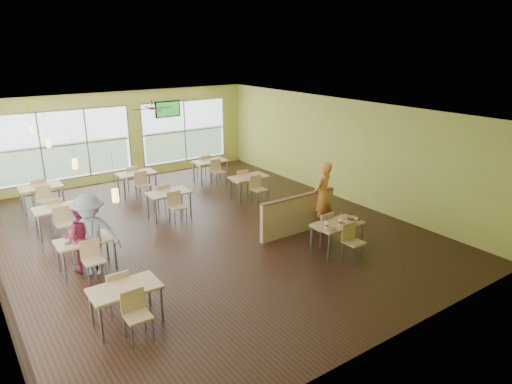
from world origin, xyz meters
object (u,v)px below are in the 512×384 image
food_basket (352,218)px  half_wall_divider (298,214)px  man_plaid (322,195)px  main_table (337,228)px

food_basket → half_wall_divider: bearing=107.8°
man_plaid → food_basket: (-0.28, -1.35, -0.14)m
main_table → man_plaid: (0.75, 1.34, 0.30)m
half_wall_divider → man_plaid: size_ratio=1.30×
main_table → half_wall_divider: half_wall_divider is taller
half_wall_divider → food_basket: (0.47, -1.46, 0.26)m
half_wall_divider → main_table: bearing=-90.0°
food_basket → main_table: bearing=178.9°
man_plaid → half_wall_divider: bearing=-29.2°
half_wall_divider → man_plaid: man_plaid is taller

